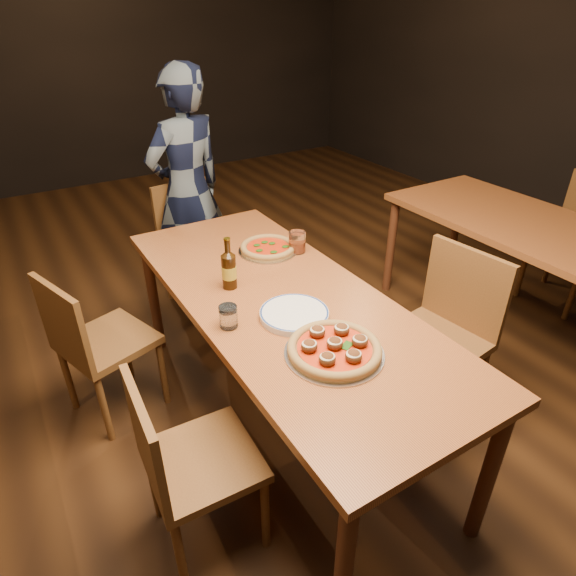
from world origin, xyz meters
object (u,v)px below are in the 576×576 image
diner (188,191)px  chair_main_e (433,340)px  amber_glass (297,242)px  pizza_meatball (334,348)px  chair_nbr_right (572,241)px  pizza_margherita (268,248)px  table_right (551,243)px  beer_bottle (229,271)px  water_glass (228,317)px  chair_end (198,245)px  chair_main_nw (203,459)px  table_main (282,310)px  chair_main_sw (108,340)px  plate_stack (294,314)px

diner → chair_main_e: bearing=90.8°
amber_glass → pizza_meatball: bearing=-113.2°
chair_nbr_right → pizza_margherita: size_ratio=3.00×
pizza_meatball → amber_glass: amber_glass is taller
amber_glass → table_right: bearing=-21.4°
chair_nbr_right → pizza_margherita: (-2.15, 0.45, 0.30)m
beer_bottle → table_right: bearing=-12.0°
water_glass → chair_end: bearing=73.7°
chair_main_nw → chair_end: size_ratio=0.95×
water_glass → diner: diner is taller
beer_bottle → amber_glass: bearing=18.3°
pizza_margherita → water_glass: bearing=-132.4°
table_main → chair_main_sw: chair_main_sw is taller
chair_main_sw → beer_bottle: (0.53, -0.35, 0.41)m
diner → plate_stack: bearing=68.2°
chair_main_e → amber_glass: bearing=-159.6°
pizza_margherita → diner: bearing=93.3°
plate_stack → water_glass: 0.27m
beer_bottle → pizza_meatball: bearing=-79.7°
plate_stack → amber_glass: size_ratio=2.61×
chair_main_sw → plate_stack: (0.65, -0.71, 0.33)m
chair_main_e → water_glass: 1.04m
chair_main_nw → pizza_margherita: (0.74, 0.81, 0.35)m
table_main → pizza_margherita: bearing=68.4°
chair_main_e → chair_end: bearing=-168.7°
diner → pizza_meatball: bearing=69.0°
pizza_meatball → water_glass: water_glass is taller
chair_end → diner: (0.00, 0.11, 0.36)m
chair_main_nw → amber_glass: (0.87, 0.72, 0.38)m
chair_main_nw → plate_stack: bearing=-66.0°
chair_end → diner: size_ratio=0.55×
chair_end → table_right: bearing=-51.0°
water_glass → beer_bottle: bearing=63.7°
chair_main_sw → chair_nbr_right: size_ratio=0.92×
chair_nbr_right → amber_glass: chair_nbr_right is taller
table_right → pizza_meatball: bearing=-171.8°
chair_end → amber_glass: (0.19, -0.97, 0.36)m
table_main → pizza_meatball: 0.46m
table_main → chair_main_sw: (-0.69, 0.55, -0.25)m
table_right → chair_end: (-1.59, 1.52, -0.24)m
water_glass → diner: size_ratio=0.06×
chair_main_e → chair_nbr_right: chair_main_e is taller
chair_main_e → amber_glass: chair_main_e is taller
pizza_meatball → water_glass: 0.45m
chair_main_nw → beer_bottle: (0.41, 0.57, 0.42)m
pizza_meatball → amber_glass: (0.34, 0.80, 0.03)m
chair_end → chair_main_sw: bearing=-143.5°
chair_main_nw → chair_end: 1.82m
table_right → amber_glass: 1.51m
chair_main_e → chair_end: chair_main_e is taller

